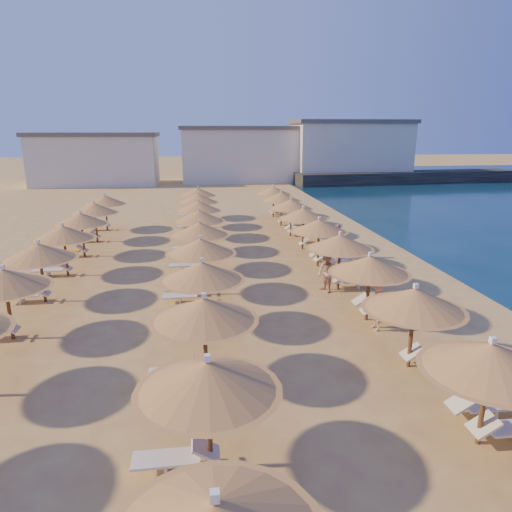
{
  "coord_description": "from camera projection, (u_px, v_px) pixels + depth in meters",
  "views": [
    {
      "loc": [
        -2.02,
        -15.71,
        6.81
      ],
      "look_at": [
        0.55,
        4.0,
        1.3
      ],
      "focal_mm": 32.0,
      "sensor_mm": 36.0,
      "label": 1
    }
  ],
  "objects": [
    {
      "name": "ground",
      "position": [
        255.0,
        318.0,
        17.08
      ],
      "size": [
        220.0,
        220.0,
        0.0
      ],
      "primitive_type": "plane",
      "color": "tan",
      "rests_on": "ground"
    },
    {
      "name": "jetty",
      "position": [
        406.0,
        177.0,
        60.42
      ],
      "size": [
        30.23,
        6.44,
        1.5
      ],
      "primitive_type": "cube",
      "rotation": [
        0.0,
        0.0,
        0.08
      ],
      "color": "black",
      "rests_on": "ground"
    },
    {
      "name": "hotel_blocks",
      "position": [
        240.0,
        154.0,
        60.79
      ],
      "size": [
        48.95,
        10.31,
        8.1
      ],
      "color": "beige",
      "rests_on": "ground"
    },
    {
      "name": "parasol_row_east",
      "position": [
        340.0,
        243.0,
        19.72
      ],
      "size": [
        2.99,
        37.9,
        2.6
      ],
      "color": "brown",
      "rests_on": "ground"
    },
    {
      "name": "parasol_row_west",
      "position": [
        201.0,
        247.0,
        18.97
      ],
      "size": [
        2.99,
        37.9,
        2.6
      ],
      "color": "brown",
      "rests_on": "ground"
    },
    {
      "name": "parasol_row_inland",
      "position": [
        52.0,
        242.0,
        19.85
      ],
      "size": [
        2.99,
        27.42,
        2.6
      ],
      "color": "brown",
      "rests_on": "ground"
    },
    {
      "name": "loungers",
      "position": [
        228.0,
        284.0,
        19.82
      ],
      "size": [
        15.59,
        36.36,
        0.66
      ],
      "color": "silver",
      "rests_on": "ground"
    },
    {
      "name": "beachgoer_b",
      "position": [
        326.0,
        273.0,
        19.63
      ],
      "size": [
        0.88,
        1.0,
        1.72
      ],
      "primitive_type": "imported",
      "rotation": [
        0.0,
        0.0,
        -1.24
      ],
      "color": "tan",
      "rests_on": "ground"
    },
    {
      "name": "beachgoer_c",
      "position": [
        337.0,
        241.0,
        24.79
      ],
      "size": [
        1.09,
        1.14,
        1.91
      ],
      "primitive_type": "imported",
      "rotation": [
        0.0,
        0.0,
        -0.84
      ],
      "color": "tan",
      "rests_on": "ground"
    },
    {
      "name": "beachgoer_a",
      "position": [
        377.0,
        307.0,
        15.89
      ],
      "size": [
        0.47,
        0.66,
        1.7
      ],
      "primitive_type": "imported",
      "rotation": [
        0.0,
        0.0,
        -1.47
      ],
      "color": "tan",
      "rests_on": "ground"
    }
  ]
}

